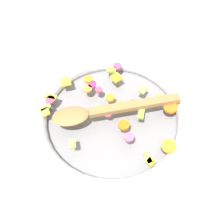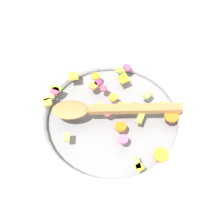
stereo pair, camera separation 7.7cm
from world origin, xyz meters
name	(u,v)px [view 1 (the left image)]	position (x,y,z in m)	size (l,w,h in m)	color
ground_plane	(112,123)	(0.00, 0.00, 0.00)	(4.00, 4.00, 0.00)	silver
skillet	(112,118)	(0.00, 0.00, 0.02)	(0.43, 0.43, 0.05)	slate
chopped_vegetables	(115,105)	(-0.02, 0.00, 0.05)	(0.29, 0.36, 0.01)	orange
wooden_spoon	(103,111)	(0.01, -0.02, 0.06)	(0.21, 0.29, 0.01)	olive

